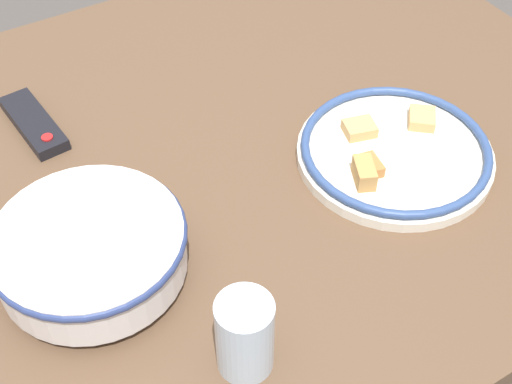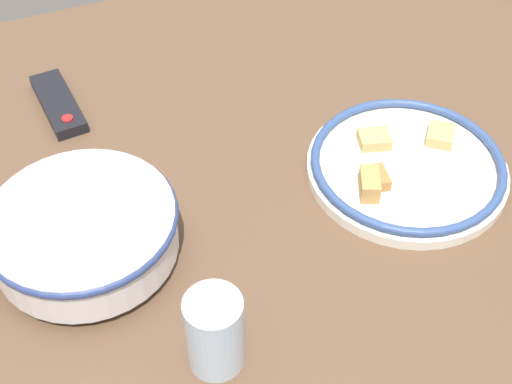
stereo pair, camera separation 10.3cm
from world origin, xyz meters
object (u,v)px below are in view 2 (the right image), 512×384
(noodle_bowl, at_px, (84,231))
(tv_remote, at_px, (58,104))
(food_plate, at_px, (406,166))
(drinking_glass, at_px, (215,332))

(noodle_bowl, distance_m, tv_remote, 0.34)
(noodle_bowl, xyz_separation_m, food_plate, (0.49, -0.03, -0.03))
(tv_remote, bearing_deg, noodle_bowl, 80.50)
(tv_remote, xyz_separation_m, drinking_glass, (0.08, -0.56, 0.05))
(noodle_bowl, xyz_separation_m, tv_remote, (0.03, 0.34, -0.04))
(tv_remote, distance_m, drinking_glass, 0.57)
(food_plate, height_order, tv_remote, food_plate)
(noodle_bowl, bearing_deg, drinking_glass, -64.25)
(noodle_bowl, xyz_separation_m, drinking_glass, (0.11, -0.22, 0.01))
(noodle_bowl, distance_m, drinking_glass, 0.25)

